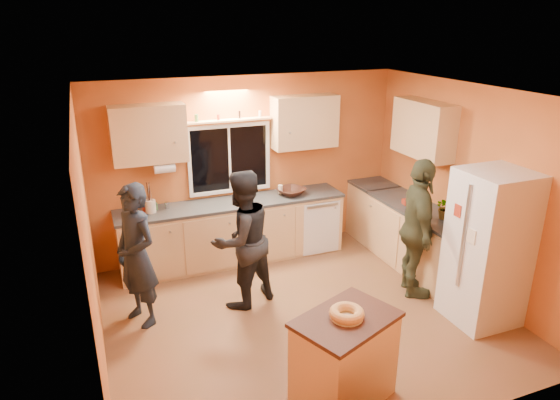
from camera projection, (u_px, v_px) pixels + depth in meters
name	position (u px, v px, depth m)	size (l,w,h in m)	color
ground	(304.00, 315.00, 5.95)	(4.50, 4.50, 0.00)	brown
room_shell	(301.00, 174.00, 5.79)	(4.54, 4.04, 2.61)	orange
back_counter	(258.00, 227.00, 7.28)	(4.23, 0.62, 0.90)	#DCAC73
right_counter	(418.00, 239.00, 6.90)	(0.62, 1.84, 0.90)	#DCAC73
refrigerator	(488.00, 248.00, 5.59)	(0.72, 0.70, 1.80)	silver
island	(344.00, 359.00, 4.49)	(1.07, 0.91, 0.87)	#DCAC73
bundt_pastry	(347.00, 313.00, 4.32)	(0.31, 0.31, 0.09)	tan
person_left	(137.00, 256.00, 5.56)	(0.61, 0.40, 1.67)	black
person_center	(242.00, 240.00, 5.92)	(0.83, 0.65, 1.70)	black
person_right	(418.00, 229.00, 6.13)	(1.04, 0.43, 1.78)	#383C26
mixing_bowl	(291.00, 191.00, 7.28)	(0.40, 0.40, 0.10)	black
utensil_crock	(151.00, 206.00, 6.59)	(0.14, 0.14, 0.17)	beige
potted_plant	(446.00, 208.00, 6.36)	(0.27, 0.24, 0.30)	gray
red_box	(409.00, 202.00, 6.90)	(0.16, 0.12, 0.07)	#9C2B18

